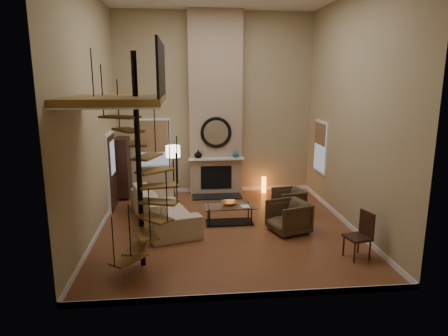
{
  "coord_description": "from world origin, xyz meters",
  "views": [
    {
      "loc": [
        -0.94,
        -9.15,
        3.56
      ],
      "look_at": [
        0.0,
        0.4,
        1.4
      ],
      "focal_mm": 32.2,
      "sensor_mm": 36.0,
      "label": 1
    }
  ],
  "objects": [
    {
      "name": "mirror_frame",
      "position": [
        0.0,
        2.84,
        1.95
      ],
      "size": [
        0.94,
        0.1,
        0.94
      ],
      "primitive_type": "torus",
      "rotation": [
        1.57,
        0.0,
        0.0
      ],
      "color": "black",
      "rests_on": "chimney_breast"
    },
    {
      "name": "loft",
      "position": [
        -2.04,
        -1.8,
        3.24
      ],
      "size": [
        1.7,
        2.2,
        1.09
      ],
      "color": "olive",
      "rests_on": "left_wall"
    },
    {
      "name": "back_wall",
      "position": [
        0.0,
        3.25,
        2.75
      ],
      "size": [
        6.0,
        0.02,
        5.5
      ],
      "primitive_type": "cube",
      "color": "tan",
      "rests_on": "ground"
    },
    {
      "name": "baseboard_left",
      "position": [
        -2.99,
        0.0,
        0.06
      ],
      "size": [
        0.02,
        6.5,
        0.12
      ],
      "primitive_type": "cube",
      "color": "white",
      "rests_on": "ground"
    },
    {
      "name": "spiral_stair",
      "position": [
        -1.78,
        -1.79,
        1.78
      ],
      "size": [
        1.47,
        1.47,
        4.06
      ],
      "color": "black",
      "rests_on": "ground"
    },
    {
      "name": "armchair_near",
      "position": [
        1.84,
        0.86,
        0.35
      ],
      "size": [
        0.85,
        0.84,
        0.67
      ],
      "primitive_type": "imported",
      "rotation": [
        0.0,
        0.0,
        -1.4
      ],
      "color": "#473421",
      "rests_on": "ground"
    },
    {
      "name": "armchair_far",
      "position": [
        1.52,
        -0.36,
        0.35
      ],
      "size": [
        1.06,
        1.05,
        0.78
      ],
      "primitive_type": "imported",
      "rotation": [
        0.0,
        0.0,
        -1.26
      ],
      "color": "#473421",
      "rests_on": "ground"
    },
    {
      "name": "right_wall",
      "position": [
        3.0,
        0.0,
        2.75
      ],
      "size": [
        0.02,
        6.5,
        5.5
      ],
      "primitive_type": "cube",
      "color": "tan",
      "rests_on": "ground"
    },
    {
      "name": "coffee_table",
      "position": [
        0.13,
        0.32,
        0.28
      ],
      "size": [
        1.28,
        0.67,
        0.46
      ],
      "color": "silver",
      "rests_on": "ground"
    },
    {
      "name": "hearth",
      "position": [
        0.0,
        2.57,
        0.02
      ],
      "size": [
        1.5,
        0.6,
        0.04
      ],
      "primitive_type": "cube",
      "color": "black",
      "rests_on": "ground"
    },
    {
      "name": "floor_lamp",
      "position": [
        -1.28,
        1.99,
        1.41
      ],
      "size": [
        0.4,
        0.4,
        1.71
      ],
      "color": "black",
      "rests_on": "ground"
    },
    {
      "name": "window_back",
      "position": [
        -1.9,
        3.22,
        1.62
      ],
      "size": [
        1.02,
        0.06,
        1.52
      ],
      "color": "white",
      "rests_on": "back_wall"
    },
    {
      "name": "vase_right",
      "position": [
        0.6,
        2.82,
        1.28
      ],
      "size": [
        0.2,
        0.2,
        0.21
      ],
      "primitive_type": "imported",
      "color": "#184E56",
      "rests_on": "mantel"
    },
    {
      "name": "accent_lamp",
      "position": [
        1.52,
        2.94,
        0.25
      ],
      "size": [
        0.14,
        0.14,
        0.5
      ],
      "primitive_type": "cylinder",
      "color": "orange",
      "rests_on": "ground"
    },
    {
      "name": "mantel",
      "position": [
        0.0,
        2.78,
        1.15
      ],
      "size": [
        1.7,
        0.18,
        0.06
      ],
      "primitive_type": "cube",
      "color": "white",
      "rests_on": "chimney_breast"
    },
    {
      "name": "chimney_breast",
      "position": [
        0.0,
        3.06,
        2.75
      ],
      "size": [
        1.6,
        0.38,
        5.5
      ],
      "primitive_type": "cube",
      "color": "tan",
      "rests_on": "ground"
    },
    {
      "name": "baseboard_right",
      "position": [
        2.99,
        0.0,
        0.06
      ],
      "size": [
        0.02,
        6.5,
        0.12
      ],
      "primitive_type": "cube",
      "color": "white",
      "rests_on": "ground"
    },
    {
      "name": "hutch",
      "position": [
        -2.8,
        2.83,
        0.95
      ],
      "size": [
        0.37,
        0.79,
        1.76
      ],
      "primitive_type": "cube",
      "color": "black",
      "rests_on": "ground"
    },
    {
      "name": "book",
      "position": [
        0.48,
        0.17,
        0.46
      ],
      "size": [
        0.22,
        0.28,
        0.03
      ],
      "primitive_type": "imported",
      "rotation": [
        0.0,
        0.0,
        0.08
      ],
      "color": "gray",
      "rests_on": "coffee_table"
    },
    {
      "name": "entry_door",
      "position": [
        -2.95,
        1.8,
        1.05
      ],
      "size": [
        0.1,
        1.05,
        2.16
      ],
      "color": "white",
      "rests_on": "ground"
    },
    {
      "name": "front_wall",
      "position": [
        0.0,
        -3.25,
        2.75
      ],
      "size": [
        6.0,
        0.02,
        5.5
      ],
      "primitive_type": "cube",
      "color": "tan",
      "rests_on": "ground"
    },
    {
      "name": "bowl",
      "position": [
        0.13,
        0.37,
        0.5
      ],
      "size": [
        0.41,
        0.41,
        0.1
      ],
      "primitive_type": "imported",
      "color": "#C56922",
      "rests_on": "coffee_table"
    },
    {
      "name": "side_chair",
      "position": [
        2.54,
        -1.9,
        0.53
      ],
      "size": [
        0.54,
        0.53,
        0.96
      ],
      "color": "black",
      "rests_on": "ground"
    },
    {
      "name": "window_right",
      "position": [
        2.97,
        2.0,
        1.63
      ],
      "size": [
        0.06,
        1.02,
        1.52
      ],
      "color": "white",
      "rests_on": "right_wall"
    },
    {
      "name": "left_wall",
      "position": [
        -3.0,
        0.0,
        2.75
      ],
      "size": [
        0.02,
        6.5,
        5.5
      ],
      "primitive_type": "cube",
      "color": "tan",
      "rests_on": "ground"
    },
    {
      "name": "baseboard_back",
      "position": [
        0.0,
        3.24,
        0.06
      ],
      "size": [
        6.0,
        0.02,
        0.12
      ],
      "primitive_type": "cube",
      "color": "white",
      "rests_on": "ground"
    },
    {
      "name": "sofa",
      "position": [
        -1.53,
        0.55,
        0.4
      ],
      "size": [
        1.91,
        3.13,
        0.85
      ],
      "primitive_type": "imported",
      "rotation": [
        0.0,
        0.0,
        1.85
      ],
      "color": "tan",
      "rests_on": "ground"
    },
    {
      "name": "vase_left",
      "position": [
        -0.55,
        2.82,
        1.3
      ],
      "size": [
        0.24,
        0.24,
        0.25
      ],
      "primitive_type": "imported",
      "color": "black",
      "rests_on": "mantel"
    },
    {
      "name": "mirror_disc",
      "position": [
        0.0,
        2.85,
        1.95
      ],
      "size": [
        0.8,
        0.01,
        0.8
      ],
      "primitive_type": "cylinder",
      "rotation": [
        1.57,
        0.0,
        0.0
      ],
      "color": "white",
      "rests_on": "chimney_breast"
    },
    {
      "name": "firebox",
      "position": [
        0.0,
        2.86,
        0.55
      ],
      "size": [
        0.95,
        0.02,
        0.72
      ],
      "primitive_type": "cube",
      "color": "black",
      "rests_on": "chimney_breast"
    },
    {
      "name": "ground",
      "position": [
        0.0,
        0.0,
        -0.01
      ],
      "size": [
        6.0,
        6.5,
        0.01
      ],
      "primitive_type": "cube",
      "color": "brown",
      "rests_on": "ground"
    },
    {
      "name": "baseboard_front",
      "position": [
        0.0,
        -3.24,
        0.06
      ],
      "size": [
        6.0,
        0.02,
        0.12
      ],
      "primitive_type": "cube",
      "color": "white",
      "rests_on": "ground"
    }
  ]
}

